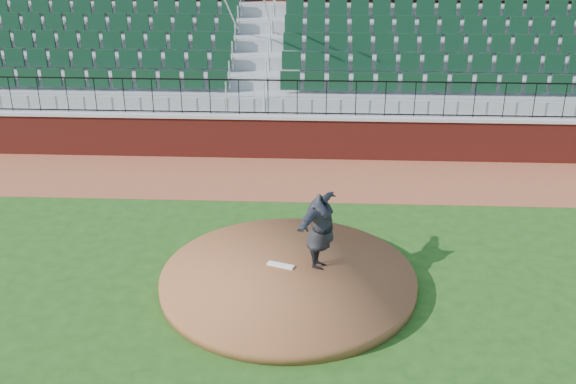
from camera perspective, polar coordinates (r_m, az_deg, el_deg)
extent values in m
plane|color=#1E4714|center=(13.73, -0.30, -7.51)|extent=(90.00, 90.00, 0.00)
cube|color=brown|center=(18.54, 0.57, 1.20)|extent=(34.00, 3.20, 0.01)
cube|color=maroon|center=(19.83, 0.76, 4.56)|extent=(34.00, 0.35, 1.20)
cube|color=#B7B7B7|center=(19.62, 0.77, 6.35)|extent=(34.00, 0.45, 0.10)
cube|color=maroon|center=(24.64, 1.25, 13.55)|extent=(34.00, 0.50, 5.50)
cylinder|color=brown|center=(13.53, 0.01, -7.39)|extent=(5.03, 5.03, 0.25)
cube|color=white|center=(13.75, -0.62, -6.15)|extent=(0.56, 0.31, 0.04)
imported|color=black|center=(13.37, 2.71, -3.30)|extent=(1.12, 2.03, 1.59)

